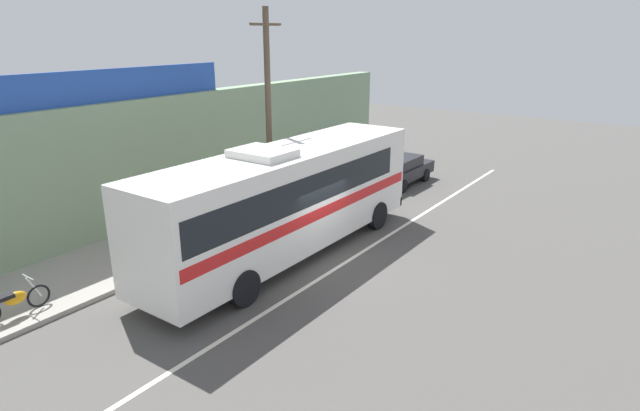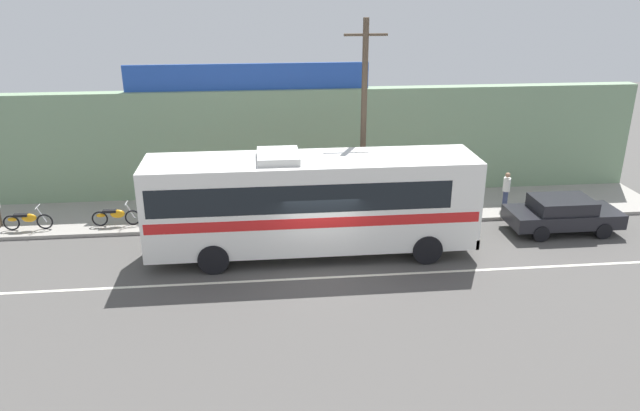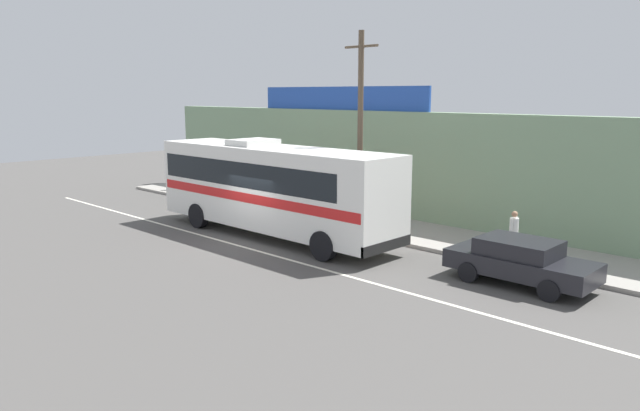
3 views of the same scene
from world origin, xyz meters
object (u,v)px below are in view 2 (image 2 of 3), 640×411
intercity_bus (310,199)px  utility_pole (364,121)px  pedestrian_near_shop (255,193)px  pedestrian_far_left (506,188)px  motorcycle_red (27,220)px  motorcycle_purple (115,215)px  parked_car (563,214)px

intercity_bus → utility_pole: size_ratio=1.46×
pedestrian_near_shop → pedestrian_far_left: bearing=-2.3°
pedestrian_far_left → motorcycle_red: bearing=-179.0°
motorcycle_purple → pedestrian_far_left: size_ratio=1.20×
parked_car → intercity_bus: bearing=-174.3°
pedestrian_far_left → intercity_bus: bearing=-159.0°
intercity_bus → pedestrian_near_shop: intercity_bus is taller
utility_pole → pedestrian_far_left: (6.24, 0.65, -3.13)m
parked_car → motorcycle_purple: (-17.28, 2.04, -0.17)m
intercity_bus → motorcycle_red: size_ratio=6.14×
utility_pole → parked_car: bearing=-12.2°
motorcycle_red → pedestrian_far_left: pedestrian_far_left is taller
utility_pole → pedestrian_near_shop: (-4.20, 1.08, -3.12)m
intercity_bus → parked_car: 10.03m
pedestrian_near_shop → utility_pole: bearing=-14.4°
utility_pole → motorcycle_purple: 10.34m
intercity_bus → utility_pole: bearing=48.9°
utility_pole → motorcycle_red: size_ratio=4.21×
utility_pole → motorcycle_purple: size_ratio=4.15×
motorcycle_red → pedestrian_near_shop: bearing=5.0°
motorcycle_red → pedestrian_near_shop: 8.82m
motorcycle_purple → pedestrian_near_shop: bearing=7.1°
utility_pole → pedestrian_near_shop: utility_pole is taller
motorcycle_purple → pedestrian_far_left: (15.92, 0.26, 0.48)m
motorcycle_purple → intercity_bus: bearing=-22.3°
pedestrian_far_left → pedestrian_near_shop: size_ratio=0.99×
pedestrian_near_shop → parked_car: bearing=-13.0°
utility_pole → motorcycle_red: utility_pole is taller
motorcycle_red → pedestrian_far_left: bearing=1.0°
utility_pole → motorcycle_purple: bearing=177.7°
utility_pole → motorcycle_red: 13.47m
motorcycle_red → pedestrian_far_left: (19.22, 0.34, 0.48)m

